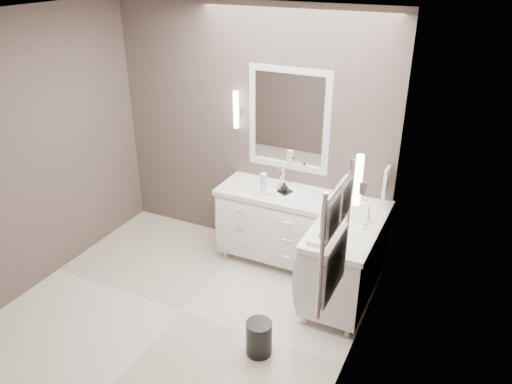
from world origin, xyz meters
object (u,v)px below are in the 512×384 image
at_px(vanity_back, 277,221).
at_px(waste_bin, 259,338).
at_px(vanity_right, 346,255).
at_px(towel_ladder, 334,245).

bearing_deg(vanity_back, waste_bin, -72.07).
distance_m(vanity_back, vanity_right, 0.93).
relative_size(vanity_right, waste_bin, 3.92).
xyz_separation_m(vanity_back, waste_bin, (0.45, -1.39, -0.33)).
height_order(vanity_right, towel_ladder, towel_ladder).
height_order(vanity_back, vanity_right, same).
bearing_deg(waste_bin, towel_ladder, -19.80).
height_order(vanity_back, towel_ladder, towel_ladder).
distance_m(vanity_back, waste_bin, 1.50).
bearing_deg(towel_ladder, vanity_back, 124.10).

